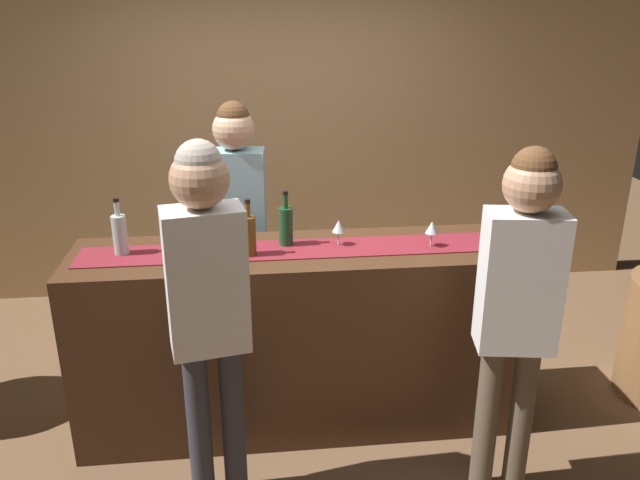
% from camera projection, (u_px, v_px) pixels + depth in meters
% --- Properties ---
extents(ground_plane, '(10.00, 10.00, 0.00)m').
position_uv_depth(ground_plane, '(302.00, 416.00, 3.72)').
color(ground_plane, brown).
extents(back_wall, '(6.00, 0.12, 2.90)m').
position_uv_depth(back_wall, '(280.00, 114.00, 4.98)').
color(back_wall, tan).
rests_on(back_wall, ground).
extents(bar_counter, '(2.41, 0.60, 1.05)m').
position_uv_depth(bar_counter, '(301.00, 337.00, 3.54)').
color(bar_counter, '#472B19').
rests_on(bar_counter, ground).
extents(counter_runner_cloth, '(2.29, 0.28, 0.01)m').
position_uv_depth(counter_runner_cloth, '(300.00, 249.00, 3.35)').
color(counter_runner_cloth, maroon).
rests_on(counter_runner_cloth, bar_counter).
extents(wine_bottle_clear, '(0.07, 0.07, 0.30)m').
position_uv_depth(wine_bottle_clear, '(120.00, 234.00, 3.25)').
color(wine_bottle_clear, '#B2C6C1').
rests_on(wine_bottle_clear, bar_counter).
extents(wine_bottle_green, '(0.07, 0.07, 0.30)m').
position_uv_depth(wine_bottle_green, '(286.00, 225.00, 3.37)').
color(wine_bottle_green, '#194723').
rests_on(wine_bottle_green, bar_counter).
extents(wine_bottle_amber, '(0.07, 0.07, 0.30)m').
position_uv_depth(wine_bottle_amber, '(249.00, 235.00, 3.23)').
color(wine_bottle_amber, brown).
rests_on(wine_bottle_amber, bar_counter).
extents(wine_glass_near_customer, '(0.07, 0.07, 0.14)m').
position_uv_depth(wine_glass_near_customer, '(492.00, 224.00, 3.41)').
color(wine_glass_near_customer, silver).
rests_on(wine_glass_near_customer, bar_counter).
extents(wine_glass_mid_counter, '(0.07, 0.07, 0.14)m').
position_uv_depth(wine_glass_mid_counter, '(339.00, 227.00, 3.37)').
color(wine_glass_mid_counter, silver).
rests_on(wine_glass_mid_counter, bar_counter).
extents(wine_glass_far_end, '(0.07, 0.07, 0.14)m').
position_uv_depth(wine_glass_far_end, '(432.00, 228.00, 3.35)').
color(wine_glass_far_end, silver).
rests_on(wine_glass_far_end, bar_counter).
extents(bartender, '(0.35, 0.24, 1.75)m').
position_uv_depth(bartender, '(237.00, 211.00, 3.84)').
color(bartender, '#26262B').
rests_on(bartender, ground).
extents(customer_sipping, '(0.37, 0.25, 1.73)m').
position_uv_depth(customer_sipping, '(519.00, 293.00, 2.80)').
color(customer_sipping, brown).
rests_on(customer_sipping, ground).
extents(customer_browsing, '(0.37, 0.26, 1.77)m').
position_uv_depth(customer_browsing, '(207.00, 291.00, 2.75)').
color(customer_browsing, '#33333D').
rests_on(customer_browsing, ground).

